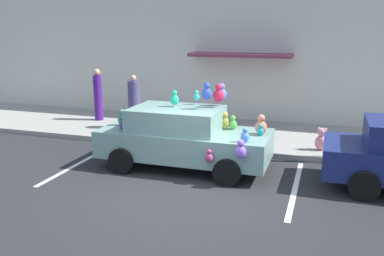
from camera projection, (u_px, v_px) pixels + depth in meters
name	position (u px, v px, depth m)	size (l,w,h in m)	color
ground_plane	(190.00, 193.00, 9.04)	(60.00, 60.00, 0.00)	#262628
sidewalk	(238.00, 134.00, 13.64)	(24.00, 4.00, 0.15)	gray
storefront_building	(253.00, 36.00, 14.88)	(24.00, 1.25, 6.40)	beige
parking_stripe_front	(295.00, 188.00, 9.31)	(0.12, 3.60, 0.01)	silver
parking_stripe_rear	(80.00, 163.00, 11.01)	(0.12, 3.60, 0.01)	silver
plush_covered_car	(183.00, 137.00, 10.50)	(4.29, 2.09, 2.21)	gray
teddy_bear_on_sidewalk	(321.00, 140.00, 11.59)	(0.34, 0.28, 0.65)	pink
pedestrian_near_shopfront	(98.00, 96.00, 15.23)	(0.31, 0.31, 1.89)	#431878
pedestrian_walking_past	(134.00, 104.00, 13.99)	(0.40, 0.40, 1.81)	#433E6B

